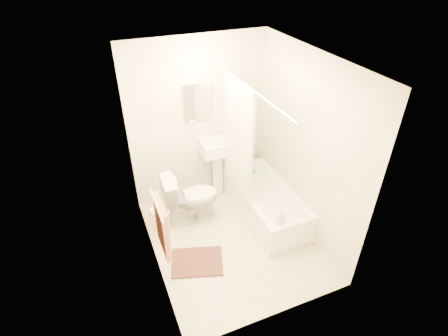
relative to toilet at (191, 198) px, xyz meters
name	(u,v)px	position (x,y,z in m)	size (l,w,h in m)	color
floor	(231,239)	(0.35, -0.60, -0.38)	(2.40, 2.40, 0.00)	beige
ceiling	(234,60)	(0.35, -0.60, 2.02)	(2.40, 2.40, 0.00)	white
wall_back	(198,122)	(0.35, 0.60, 0.82)	(2.00, 0.02, 2.40)	beige
wall_left	(146,184)	(-0.65, -0.60, 0.82)	(0.02, 2.40, 2.40)	beige
wall_right	(306,148)	(1.35, -0.60, 0.82)	(0.02, 2.40, 2.40)	beige
mirror	(198,103)	(0.35, 0.58, 1.12)	(0.40, 0.03, 0.55)	white
curtain_rod	(255,92)	(0.65, -0.50, 1.62)	(0.03, 0.03, 1.70)	silver
shower_curtain	(238,139)	(0.65, -0.10, 0.84)	(0.04, 0.80, 1.55)	silver
towel_bar	(156,205)	(-0.61, -0.85, 0.72)	(0.02, 0.02, 0.60)	silver
towel	(162,227)	(-0.58, -0.85, 0.40)	(0.06, 0.45, 0.66)	#CC7266
toilet_paper	(155,212)	(-0.58, -0.48, 0.32)	(0.12, 0.12, 0.11)	white
toilet	(191,198)	(0.00, 0.00, 0.00)	(0.43, 0.78, 0.76)	white
sink	(218,164)	(0.59, 0.46, 0.13)	(0.52, 0.42, 1.03)	white
bathtub	(265,202)	(1.01, -0.30, -0.16)	(0.68, 1.55, 0.44)	white
bath_mat	(197,262)	(-0.20, -0.80, -0.37)	(0.63, 0.47, 0.02)	#4B2D20
soap_bottle	(280,215)	(0.85, -0.94, 0.16)	(0.09, 0.09, 0.20)	white
scrub_brush	(252,169)	(1.04, 0.22, 0.08)	(0.06, 0.19, 0.04)	green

